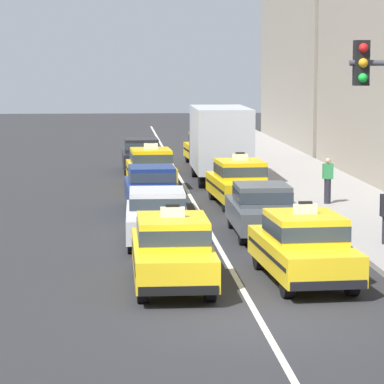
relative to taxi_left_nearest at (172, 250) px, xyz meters
name	(u,v)px	position (x,y,z in m)	size (l,w,h in m)	color
ground_plane	(260,321)	(1.60, -3.21, -0.88)	(160.00, 160.00, 0.00)	#2B2B2D
lane_stripe_left_right	(188,191)	(1.60, 16.79, -0.87)	(0.14, 80.00, 0.01)	silver
sidewalk_curb	(354,206)	(7.20, 11.79, -0.80)	(4.00, 90.00, 0.15)	#9E9993
taxi_left_nearest	(172,250)	(0.00, 0.00, 0.00)	(1.82, 4.56, 1.96)	black
sedan_left_second	(157,215)	(-0.12, 5.47, -0.03)	(1.84, 4.33, 1.58)	black
sedan_left_third	(152,187)	(-0.04, 11.74, -0.03)	(1.87, 4.34, 1.58)	black
taxi_left_fourth	(151,168)	(0.15, 17.73, 0.00)	(1.99, 4.63, 1.96)	black
sedan_left_fifth	(141,154)	(-0.07, 24.11, -0.03)	(1.81, 4.32, 1.58)	black
taxi_right_nearest	(304,246)	(3.14, 0.24, 0.00)	(2.06, 4.65, 1.96)	black
sedan_right_second	(262,208)	(3.06, 6.48, -0.03)	(1.79, 4.31, 1.58)	black
taxi_right_third	(239,182)	(3.20, 12.80, 0.00)	(2.04, 4.65, 1.96)	black
box_truck_right_fourth	(219,141)	(3.22, 20.21, 0.90)	(2.34, 6.98, 3.27)	black
taxi_right_fifth	(207,148)	(3.30, 26.67, 0.00)	(2.05, 4.65, 1.96)	black
pedestrian_near_crosswalk	(328,180)	(6.29, 12.03, 0.11)	(0.36, 0.24, 1.65)	#23232D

